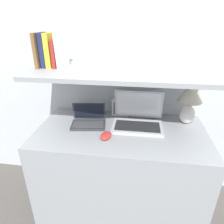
{
  "coord_description": "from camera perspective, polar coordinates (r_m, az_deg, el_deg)",
  "views": [
    {
      "loc": [
        0.11,
        -0.94,
        1.5
      ],
      "look_at": [
        -0.07,
        0.33,
        0.9
      ],
      "focal_mm": 32.0,
      "sensor_mm": 36.0,
      "label": 1
    }
  ],
  "objects": [
    {
      "name": "wall_back",
      "position": [
        1.68,
        4.24,
        14.66
      ],
      "size": [
        6.0,
        0.05,
        2.4
      ],
      "color": "silver",
      "rests_on": "ground_plane"
    },
    {
      "name": "desk",
      "position": [
        1.69,
        2.32,
        -16.47
      ],
      "size": [
        1.23,
        0.65,
        0.76
      ],
      "color": "#999EA3",
      "rests_on": "ground_plane"
    },
    {
      "name": "back_riser",
      "position": [
        1.85,
        3.55,
        -4.72
      ],
      "size": [
        1.23,
        0.04,
        1.17
      ],
      "color": "silver",
      "rests_on": "ground_plane"
    },
    {
      "name": "shelf",
      "position": [
        1.38,
        3.22,
        11.56
      ],
      "size": [
        1.23,
        0.59,
        0.03
      ],
      "color": "#999EA3",
      "rests_on": "back_riser"
    },
    {
      "name": "table_lamp",
      "position": [
        1.59,
        21.3,
        3.32
      ],
      "size": [
        0.18,
        0.18,
        0.31
      ],
      "color": "white",
      "rests_on": "desk"
    },
    {
      "name": "laptop_large",
      "position": [
        1.51,
        7.36,
        -1.93
      ],
      "size": [
        0.37,
        0.27,
        0.25
      ],
      "color": "silver",
      "rests_on": "desk"
    },
    {
      "name": "laptop_small",
      "position": [
        1.53,
        -6.68,
        -2.38
      ],
      "size": [
        0.28,
        0.22,
        0.16
      ],
      "color": "#333338",
      "rests_on": "desk"
    },
    {
      "name": "computer_mouse",
      "position": [
        1.36,
        -1.75,
        -6.76
      ],
      "size": [
        0.1,
        0.12,
        0.04
      ],
      "color": "red",
      "rests_on": "desk"
    },
    {
      "name": "router_box",
      "position": [
        1.65,
        2.41,
        1.4
      ],
      "size": [
        0.13,
        0.06,
        0.15
      ],
      "color": "white",
      "rests_on": "desk"
    },
    {
      "name": "book_brown",
      "position": [
        1.51,
        -19.83,
        16.33
      ],
      "size": [
        0.02,
        0.17,
        0.23
      ],
      "color": "brown",
      "rests_on": "shelf"
    },
    {
      "name": "book_navy",
      "position": [
        1.5,
        -18.61,
        16.4
      ],
      "size": [
        0.03,
        0.12,
        0.23
      ],
      "color": "navy",
      "rests_on": "shelf"
    },
    {
      "name": "book_yellow",
      "position": [
        1.48,
        -17.18,
        16.48
      ],
      "size": [
        0.04,
        0.13,
        0.23
      ],
      "color": "gold",
      "rests_on": "shelf"
    },
    {
      "name": "book_red",
      "position": [
        1.47,
        -15.63,
        15.74
      ],
      "size": [
        0.02,
        0.13,
        0.18
      ],
      "color": "#A82823",
      "rests_on": "shelf"
    },
    {
      "name": "book_white",
      "position": [
        1.45,
        -14.2,
        16.72
      ],
      "size": [
        0.05,
        0.14,
        0.23
      ],
      "color": "silver",
      "rests_on": "shelf"
    }
  ]
}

